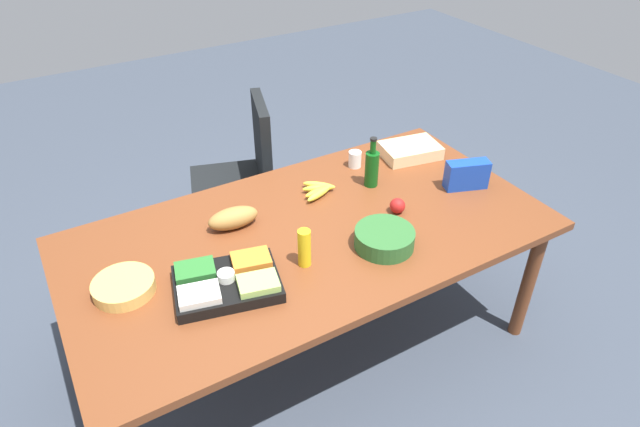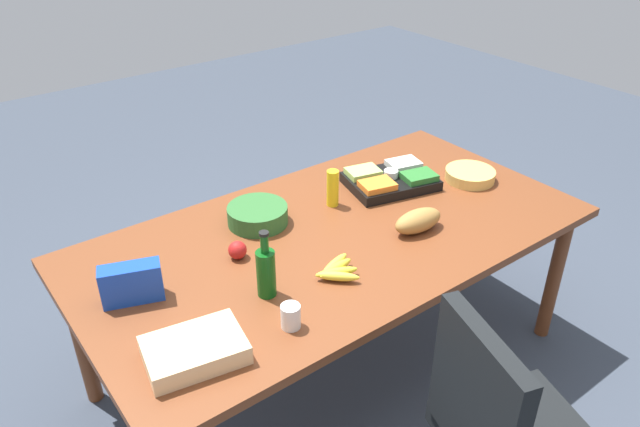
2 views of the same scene
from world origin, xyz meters
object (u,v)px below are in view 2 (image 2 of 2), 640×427
chip_bowl (470,175)px  banana_bunch (336,270)px  chip_bag_blue (132,283)px  mustard_bottle (333,188)px  conference_table (334,245)px  bread_loaf (418,221)px  salad_bowl (258,215)px  wine_bottle (266,271)px  veggie_tray (391,179)px  paper_cup (291,316)px  apple_red (237,250)px  sheet_cake (195,350)px

chip_bowl → banana_bunch: size_ratio=1.24×
chip_bag_blue → banana_bunch: 0.77m
chip_bowl → mustard_bottle: 0.75m
conference_table → mustard_bottle: (0.14, 0.19, 0.16)m
conference_table → bread_loaf: (0.30, -0.21, 0.12)m
chip_bowl → salad_bowl: 1.12m
chip_bag_blue → wine_bottle: 0.49m
chip_bag_blue → bread_loaf: (1.18, -0.29, -0.02)m
mustard_bottle → veggie_tray: bearing=-4.0°
banana_bunch → veggie_tray: bearing=32.0°
conference_table → chip_bag_blue: 0.90m
veggie_tray → paper_cup: paper_cup is taller
mustard_bottle → apple_red: mustard_bottle is taller
veggie_tray → apple_red: 0.93m
mustard_bottle → sheet_cake: size_ratio=0.55×
wine_bottle → mustard_bottle: size_ratio=1.55×
salad_bowl → paper_cup: bearing=-112.7°
salad_bowl → banana_bunch: size_ratio=1.34×
mustard_bottle → salad_bowl: bearing=169.1°
sheet_cake → paper_cup: bearing=-10.0°
salad_bowl → chip_bag_blue: bearing=-164.0°
veggie_tray → salad_bowl: size_ratio=1.78×
mustard_bottle → sheet_cake: 1.12m
banana_bunch → sheet_cake: (-0.65, -0.08, 0.01)m
chip_bowl → veggie_tray: veggie_tray is taller
chip_bowl → apple_red: apple_red is taller
apple_red → wine_bottle: bearing=-97.0°
chip_bag_blue → apple_red: (0.44, 0.00, -0.04)m
bread_loaf → paper_cup: 0.82m
wine_bottle → salad_bowl: bearing=61.8°
veggie_tray → salad_bowl: bearing=172.4°
apple_red → banana_bunch: bearing=-53.9°
wine_bottle → apple_red: 0.28m
salad_bowl → banana_bunch: salad_bowl is taller
wine_bottle → sheet_cake: bearing=-158.7°
chip_bowl → bread_loaf: size_ratio=1.04×
bread_loaf → veggie_tray: 0.42m
sheet_cake → banana_bunch: bearing=7.0°
chip_bowl → salad_bowl: bearing=165.0°
chip_bowl → mustard_bottle: mustard_bottle is taller
bread_loaf → salad_bowl: 0.71m
paper_cup → banana_bunch: bearing=24.1°
veggie_tray → sheet_cake: veggie_tray is taller
veggie_tray → banana_bunch: 0.80m
wine_bottle → apple_red: wine_bottle is taller
chip_bowl → sheet_cake: bearing=-169.6°
bread_loaf → veggie_tray: bread_loaf is taller
chip_bag_blue → veggie_tray: 1.37m
chip_bowl → sheet_cake: size_ratio=0.78×
wine_bottle → conference_table: bearing=21.9°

